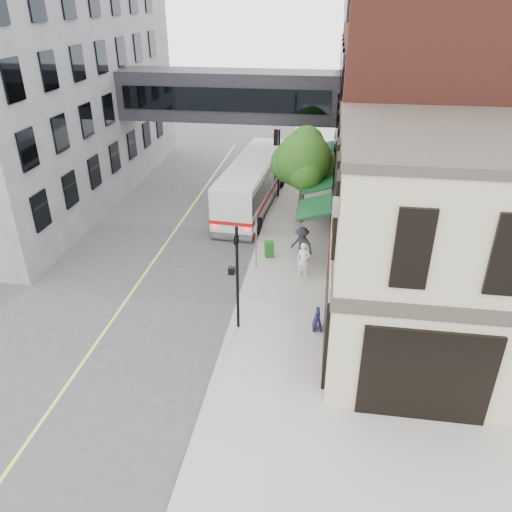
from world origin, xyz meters
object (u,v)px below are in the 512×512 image
(pedestrian_b, at_px, (301,205))
(pedestrian_a, at_px, (303,260))
(pedestrian_c, at_px, (302,245))
(bus, at_px, (253,181))
(newspaper_box, at_px, (269,249))
(sandwich_board, at_px, (318,320))

(pedestrian_b, bearing_deg, pedestrian_a, -102.87)
(pedestrian_b, relative_size, pedestrian_c, 0.78)
(pedestrian_b, bearing_deg, bus, 135.86)
(newspaper_box, bearing_deg, bus, 85.86)
(pedestrian_a, xyz_separation_m, newspaper_box, (-1.85, 1.73, -0.43))
(bus, distance_m, pedestrian_a, 9.75)
(bus, xyz_separation_m, pedestrian_a, (3.79, -8.96, -0.67))
(pedestrian_a, bearing_deg, pedestrian_b, 104.61)
(pedestrian_a, relative_size, newspaper_box, 1.99)
(pedestrian_a, xyz_separation_m, pedestrian_c, (-0.16, 1.39, 0.11))
(pedestrian_a, xyz_separation_m, pedestrian_b, (-0.57, 7.33, -0.10))
(bus, distance_m, sandwich_board, 14.06)
(pedestrian_c, xyz_separation_m, newspaper_box, (-1.69, 0.35, -0.53))
(newspaper_box, bearing_deg, pedestrian_b, 57.94)
(bus, height_order, pedestrian_b, bus)
(pedestrian_a, distance_m, sandwich_board, 4.37)
(pedestrian_b, bearing_deg, pedestrian_c, -103.37)
(bus, distance_m, pedestrian_c, 8.41)
(pedestrian_c, bearing_deg, sandwich_board, -51.53)
(bus, xyz_separation_m, pedestrian_c, (3.63, -7.57, -0.56))
(bus, height_order, sandwich_board, bus)
(newspaper_box, bearing_deg, sandwich_board, -84.82)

